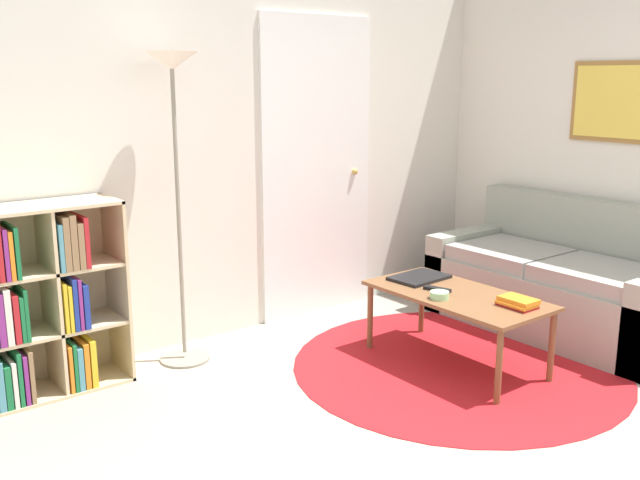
% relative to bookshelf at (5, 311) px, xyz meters
% --- Properties ---
extents(wall_back, '(7.30, 0.11, 2.60)m').
position_rel_bookshelf_xyz_m(wall_back, '(1.52, 0.22, 0.79)').
color(wall_back, silver).
rests_on(wall_back, ground_plane).
extents(wall_right, '(0.08, 5.48, 2.60)m').
position_rel_bookshelf_xyz_m(wall_right, '(3.66, -1.05, 0.80)').
color(wall_right, silver).
rests_on(wall_right, ground_plane).
extents(rug, '(1.95, 1.95, 0.01)m').
position_rel_bookshelf_xyz_m(rug, '(2.20, -1.14, -0.49)').
color(rug, '#B2191E').
rests_on(rug, ground_plane).
extents(bookshelf, '(1.12, 0.34, 1.03)m').
position_rel_bookshelf_xyz_m(bookshelf, '(0.00, 0.00, 0.00)').
color(bookshelf, beige).
rests_on(bookshelf, ground_plane).
extents(floor_lamp, '(0.30, 0.30, 1.80)m').
position_rel_bookshelf_xyz_m(floor_lamp, '(0.98, -0.06, 0.96)').
color(floor_lamp, gray).
rests_on(floor_lamp, ground_plane).
extents(couch, '(0.81, 1.67, 0.86)m').
position_rel_bookshelf_xyz_m(couch, '(3.28, -1.10, -0.21)').
color(couch, gray).
rests_on(couch, ground_plane).
extents(coffee_table, '(0.54, 1.08, 0.44)m').
position_rel_bookshelf_xyz_m(coffee_table, '(2.21, -1.10, -0.10)').
color(coffee_table, brown).
rests_on(coffee_table, ground_plane).
extents(laptop, '(0.36, 0.26, 0.02)m').
position_rel_bookshelf_xyz_m(laptop, '(2.25, -0.75, -0.05)').
color(laptop, black).
rests_on(laptop, coffee_table).
extents(bowl, '(0.11, 0.11, 0.04)m').
position_rel_bookshelf_xyz_m(bowl, '(2.05, -1.11, -0.04)').
color(bowl, '#9ED193').
rests_on(bowl, coffee_table).
extents(book_stack_on_table, '(0.14, 0.20, 0.05)m').
position_rel_bookshelf_xyz_m(book_stack_on_table, '(2.28, -1.47, -0.03)').
color(book_stack_on_table, '#B21E23').
rests_on(book_stack_on_table, coffee_table).
extents(remote, '(0.09, 0.17, 0.02)m').
position_rel_bookshelf_xyz_m(remote, '(2.15, -1.00, -0.05)').
color(remote, black).
rests_on(remote, coffee_table).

